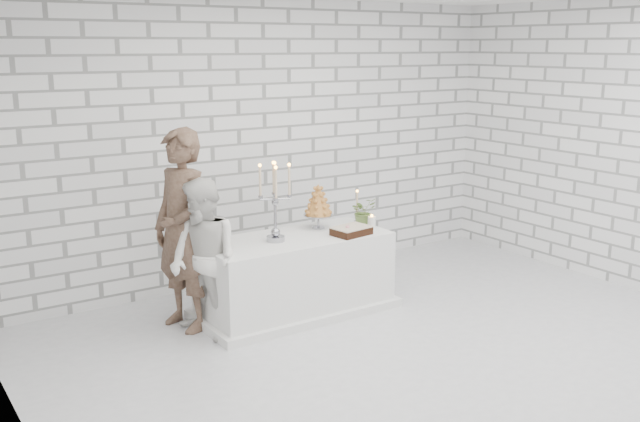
{
  "coord_description": "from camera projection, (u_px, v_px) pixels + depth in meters",
  "views": [
    {
      "loc": [
        -3.77,
        -4.24,
        2.52
      ],
      "look_at": [
        -0.25,
        1.06,
        1.05
      ],
      "focal_mm": 40.36,
      "sensor_mm": 36.0,
      "label": 1
    }
  ],
  "objects": [
    {
      "name": "ground",
      "position": [
        414.0,
        352.0,
        6.04
      ],
      "size": [
        6.0,
        5.0,
        0.01
      ],
      "primitive_type": "cube",
      "color": "silver",
      "rests_on": "ground"
    },
    {
      "name": "wall_back",
      "position": [
        265.0,
        142.0,
        7.73
      ],
      "size": [
        6.0,
        0.01,
        3.0
      ],
      "primitive_type": "cube",
      "color": "white",
      "rests_on": "ground"
    },
    {
      "name": "wall_left",
      "position": [
        20.0,
        229.0,
        4.08
      ],
      "size": [
        0.01,
        5.0,
        3.0
      ],
      "primitive_type": "cube",
      "color": "white",
      "rests_on": "ground"
    },
    {
      "name": "cake_table",
      "position": [
        295.0,
        275.0,
        6.88
      ],
      "size": [
        1.8,
        0.8,
        0.75
      ],
      "primitive_type": "cube",
      "color": "white",
      "rests_on": "ground"
    },
    {
      "name": "groom",
      "position": [
        183.0,
        230.0,
        6.39
      ],
      "size": [
        0.6,
        0.76,
        1.83
      ],
      "primitive_type": "imported",
      "rotation": [
        0.0,
        0.0,
        -1.3
      ],
      "color": "#463024",
      "rests_on": "ground"
    },
    {
      "name": "bride",
      "position": [
        204.0,
        260.0,
        6.21
      ],
      "size": [
        0.66,
        0.78,
        1.42
      ],
      "primitive_type": "imported",
      "rotation": [
        0.0,
        0.0,
        -1.37
      ],
      "color": "white",
      "rests_on": "ground"
    },
    {
      "name": "candelabra",
      "position": [
        275.0,
        202.0,
        6.57
      ],
      "size": [
        0.39,
        0.39,
        0.75
      ],
      "primitive_type": null,
      "rotation": [
        0.0,
        0.0,
        0.34
      ],
      "color": "#94949D",
      "rests_on": "cake_table"
    },
    {
      "name": "croquembouche",
      "position": [
        318.0,
        206.0,
        7.06
      ],
      "size": [
        0.36,
        0.36,
        0.45
      ],
      "primitive_type": null,
      "rotation": [
        0.0,
        0.0,
        -0.3
      ],
      "color": "#945821",
      "rests_on": "cake_table"
    },
    {
      "name": "chocolate_cake",
      "position": [
        351.0,
        231.0,
        6.86
      ],
      "size": [
        0.38,
        0.29,
        0.08
      ],
      "primitive_type": "cube",
      "rotation": [
        0.0,
        0.0,
        0.14
      ],
      "color": "black",
      "rests_on": "cake_table"
    },
    {
      "name": "pillar_candle",
      "position": [
        372.0,
        222.0,
        7.1
      ],
      "size": [
        0.09,
        0.09,
        0.12
      ],
      "primitive_type": "cylinder",
      "rotation": [
        0.0,
        0.0,
        0.09
      ],
      "color": "white",
      "rests_on": "cake_table"
    },
    {
      "name": "extra_taper",
      "position": [
        357.0,
        207.0,
        7.3
      ],
      "size": [
        0.07,
        0.07,
        0.32
      ],
      "primitive_type": "cylinder",
      "rotation": [
        0.0,
        0.0,
        -0.24
      ],
      "color": "beige",
      "rests_on": "cake_table"
    },
    {
      "name": "flowers",
      "position": [
        363.0,
        211.0,
        7.21
      ],
      "size": [
        0.26,
        0.23,
        0.28
      ],
      "primitive_type": "imported",
      "rotation": [
        0.0,
        0.0,
        -0.02
      ],
      "color": "#44602D",
      "rests_on": "cake_table"
    }
  ]
}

